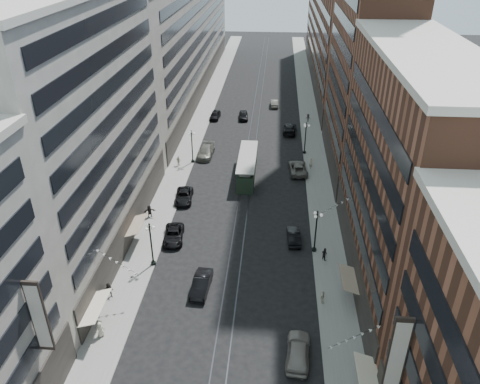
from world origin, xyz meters
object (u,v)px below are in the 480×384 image
(pedestrian_4, at_px, (323,297))
(car_12, at_px, (290,129))
(car_9, at_px, (215,115))
(car_10, at_px, (294,236))
(car_4, at_px, (298,351))
(car_8, at_px, (206,152))
(pedestrian_7, at_px, (325,254))
(lamppost_sw_mid, at_px, (192,145))
(lamppost_se_far, at_px, (316,230))
(car_13, at_px, (243,115))
(streetcar, at_px, (247,167))
(car_14, at_px, (274,103))
(pedestrian_2, at_px, (109,290))
(car_2, at_px, (174,235))
(car_7, at_px, (184,196))
(pedestrian_8, at_px, (311,163))
(car_5, at_px, (201,284))
(pedestrian_9, at_px, (308,118))
(lamppost_sw_far, at_px, (151,243))
(pedestrian_6, at_px, (178,161))
(pedestrian_1, at_px, (100,329))
(lamppost_se_mid, at_px, (305,137))
(pedestrian_5, at_px, (150,211))
(car_11, at_px, (298,168))

(pedestrian_4, xyz_separation_m, car_12, (-2.70, 46.30, -0.06))
(car_9, relative_size, car_10, 1.03)
(car_4, relative_size, car_12, 0.89)
(car_8, height_order, pedestrian_7, same)
(lamppost_sw_mid, bearing_deg, car_10, -52.62)
(lamppost_se_far, bearing_deg, car_13, 104.77)
(streetcar, distance_m, car_14, 33.53)
(pedestrian_2, bearing_deg, car_9, 78.66)
(car_14, bearing_deg, pedestrian_4, 92.97)
(car_4, bearing_deg, car_2, -45.16)
(car_7, distance_m, car_8, 15.01)
(car_2, height_order, car_8, car_8)
(car_7, xyz_separation_m, car_10, (15.22, -8.71, 0.02))
(pedestrian_8, bearing_deg, car_5, 28.67)
(car_5, relative_size, pedestrian_9, 3.18)
(streetcar, bearing_deg, pedestrian_4, -71.22)
(lamppost_sw_far, relative_size, lamppost_sw_mid, 1.00)
(car_9, bearing_deg, pedestrian_2, -90.87)
(car_4, bearing_deg, pedestrian_6, -60.05)
(pedestrian_1, xyz_separation_m, car_10, (18.31, 17.05, -0.26))
(lamppost_sw_mid, relative_size, pedestrian_7, 3.61)
(lamppost_se_mid, relative_size, car_2, 1.10)
(pedestrian_1, relative_size, pedestrian_5, 0.98)
(lamppost_se_mid, distance_m, car_12, 9.97)
(streetcar, height_order, pedestrian_9, streetcar)
(pedestrian_6, relative_size, pedestrian_9, 1.03)
(streetcar, xyz_separation_m, car_9, (-8.14, 24.82, -0.78))
(streetcar, distance_m, pedestrian_7, 23.02)
(car_5, bearing_deg, car_4, -36.37)
(lamppost_se_far, xyz_separation_m, pedestrian_5, (-21.27, 5.91, -2.10))
(pedestrian_4, xyz_separation_m, car_8, (-16.91, 34.61, -0.06))
(pedestrian_6, height_order, pedestrian_9, pedestrian_6)
(pedestrian_8, bearing_deg, car_14, -116.16)
(lamppost_se_mid, bearing_deg, pedestrian_2, -119.68)
(lamppost_sw_mid, xyz_separation_m, pedestrian_2, (-3.13, -32.78, -2.07))
(car_10, distance_m, car_12, 35.39)
(lamppost_sw_mid, xyz_separation_m, car_11, (17.06, -2.19, -2.29))
(lamppost_se_far, relative_size, pedestrian_5, 3.27)
(pedestrian_4, bearing_deg, car_11, 20.27)
(car_12, distance_m, pedestrian_5, 36.72)
(streetcar, bearing_deg, lamppost_sw_far, -111.75)
(lamppost_sw_mid, bearing_deg, car_4, -67.73)
(streetcar, relative_size, pedestrian_2, 6.89)
(streetcar, distance_m, car_5, 27.01)
(car_13, bearing_deg, lamppost_se_far, -79.74)
(car_13, xyz_separation_m, pedestrian_5, (-9.65, -38.18, 0.23))
(car_13, bearing_deg, car_5, -95.26)
(car_12, bearing_deg, pedestrian_5, 62.60)
(pedestrian_4, xyz_separation_m, pedestrian_5, (-21.57, 14.79, 0.10))
(lamppost_sw_mid, bearing_deg, lamppost_sw_far, -90.00)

